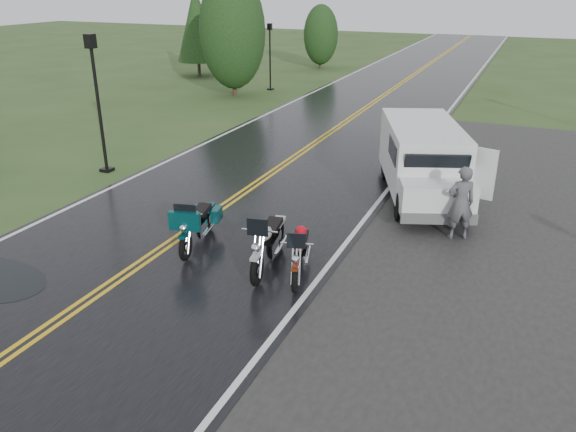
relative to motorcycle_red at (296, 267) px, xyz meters
The scene contains 12 objects.
ground 3.67m from the motorcycle_red, behind, with size 120.00×120.00×0.00m, color #2D471E.
road 10.10m from the motorcycle_red, 110.79° to the left, with size 8.00×100.00×0.04m, color black.
motorcycle_red is the anchor object (origin of this frame).
motorcycle_teal 2.74m from the motorcycle_red, behind, with size 0.79×2.17×1.29m, color #05393B, non-canonical shape.
motorcycle_silver 0.82m from the motorcycle_red, behind, with size 0.85×2.34×1.38m, color #A4A7AC, non-canonical shape.
van_white 4.63m from the motorcycle_red, 76.95° to the left, with size 1.99×5.31×2.09m, color white, non-canonical shape.
person_at_van 4.69m from the motorcycle_red, 56.87° to the left, with size 0.65×0.43×1.79m, color #4D4E52.
lamp_post_near_left 9.95m from the motorcycle_red, 151.37° to the left, with size 0.37×0.37×4.32m, color black, non-canonical shape.
lamp_post_far_left 22.43m from the motorcycle_red, 116.36° to the left, with size 0.31×0.31×3.61m, color black, non-canonical shape.
tree_left_mid 20.96m from the motorcycle_red, 121.72° to the left, with size 3.42×3.42×5.35m, color #1E3D19, non-canonical shape.
tree_left_far 30.73m from the motorcycle_red, 109.51° to the left, with size 2.36×2.36×3.63m, color #1E3D19, non-canonical shape.
pine_left_far 27.88m from the motorcycle_red, 125.58° to the left, with size 2.59×2.59×5.40m, color #1E3D19, non-canonical shape.
Camera 1 is at (7.28, -8.33, 5.76)m, focal length 35.00 mm.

